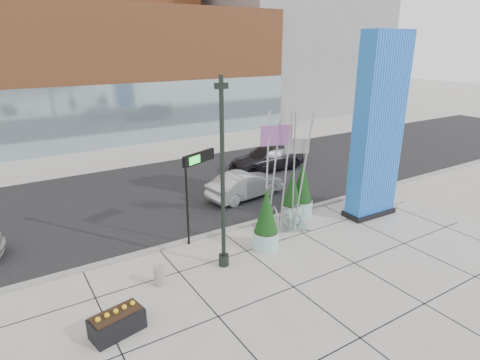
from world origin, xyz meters
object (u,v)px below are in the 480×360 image
blue_pylon (378,132)px  lamp_post (223,194)px  concrete_bollard (159,275)px  car_silver_mid (245,185)px  overhead_street_sign (200,167)px  public_art_sculpture (282,199)px

blue_pylon → lamp_post: blue_pylon is taller
concrete_bollard → car_silver_mid: (7.04, 5.40, 0.36)m
lamp_post → overhead_street_sign: lamp_post is taller
blue_pylon → concrete_bollard: bearing=-176.9°
blue_pylon → public_art_sculpture: 5.48m
concrete_bollard → car_silver_mid: bearing=37.5°
lamp_post → public_art_sculpture: size_ratio=1.30×
blue_pylon → overhead_street_sign: (-8.23, 1.88, -0.87)m
lamp_post → concrete_bollard: (-2.56, 0.07, -2.53)m
lamp_post → public_art_sculpture: lamp_post is taller
concrete_bollard → blue_pylon: bearing=1.5°
public_art_sculpture → car_silver_mid: public_art_sculpture is taller
blue_pylon → overhead_street_sign: blue_pylon is taller
blue_pylon → overhead_street_sign: 8.48m
blue_pylon → lamp_post: 8.57m
blue_pylon → car_silver_mid: size_ratio=1.96×
lamp_post → blue_pylon: bearing=2.5°
concrete_bollard → overhead_street_sign: bearing=37.8°
public_art_sculpture → overhead_street_sign: bearing=-171.8°
car_silver_mid → public_art_sculpture: bearing=162.8°
overhead_street_sign → car_silver_mid: 5.91m
public_art_sculpture → concrete_bollard: size_ratio=7.47×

